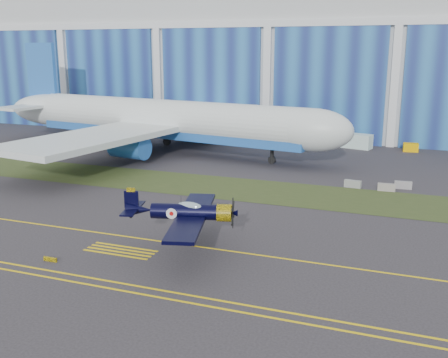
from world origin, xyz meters
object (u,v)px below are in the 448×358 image
at_px(jetliner, 164,77).
at_px(warbird, 185,212).
at_px(shipping_container, 355,141).
at_px(tug, 411,147).

bearing_deg(jetliner, warbird, -52.24).
relative_size(warbird, shipping_container, 2.64).
xyz_separation_m(jetliner, tug, (37.39, 13.88, -11.25)).
relative_size(jetliner, tug, 32.83).
bearing_deg(shipping_container, jetliner, -138.79).
xyz_separation_m(warbird, jetliner, (-21.25, 38.71, 8.37)).
bearing_deg(warbird, tug, 58.07).
height_order(shipping_container, tug, shipping_container).
bearing_deg(warbird, shipping_container, 67.34).
bearing_deg(warbird, jetliner, 103.90).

